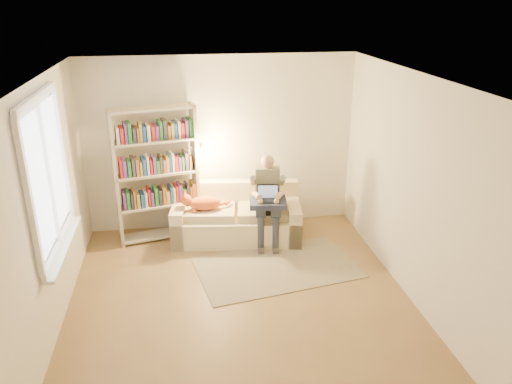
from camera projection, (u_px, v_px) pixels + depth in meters
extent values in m
plane|color=brown|center=(241.00, 304.00, 5.85)|extent=(4.50, 4.50, 0.00)
cube|color=white|center=(238.00, 79.00, 4.88)|extent=(4.00, 4.50, 0.02)
cube|color=silver|center=(45.00, 214.00, 5.07)|extent=(0.02, 4.50, 2.60)
cube|color=silver|center=(415.00, 191.00, 5.66)|extent=(0.02, 4.50, 2.60)
cube|color=silver|center=(221.00, 144.00, 7.43)|extent=(4.00, 0.02, 2.60)
cube|color=silver|center=(283.00, 332.00, 3.30)|extent=(4.00, 0.02, 2.60)
plane|color=white|center=(47.00, 175.00, 5.13)|extent=(0.00, 1.50, 1.50)
cube|color=white|center=(36.00, 98.00, 4.84)|extent=(0.05, 1.50, 0.08)
cube|color=white|center=(60.00, 243.00, 5.43)|extent=(0.05, 1.50, 0.08)
cube|color=white|center=(49.00, 174.00, 5.13)|extent=(0.04, 0.05, 1.50)
cube|color=white|center=(64.00, 247.00, 5.45)|extent=(0.12, 1.52, 0.04)
cube|color=beige|center=(237.00, 226.00, 7.36)|extent=(1.94, 1.08, 0.39)
cube|color=beige|center=(237.00, 193.00, 7.51)|extent=(1.86, 0.44, 0.40)
cube|color=beige|center=(180.00, 221.00, 7.31)|extent=(0.30, 0.85, 0.55)
cube|color=beige|center=(293.00, 220.00, 7.34)|extent=(0.30, 0.85, 0.55)
cube|color=#C9BA93|center=(208.00, 212.00, 7.21)|extent=(0.85, 0.66, 0.11)
cube|color=#C9BA93|center=(265.00, 212.00, 7.23)|extent=(0.85, 0.66, 0.11)
cube|color=gray|center=(267.00, 183.00, 7.14)|extent=(0.37, 0.24, 0.48)
sphere|color=tan|center=(268.00, 162.00, 7.00)|extent=(0.19, 0.19, 0.19)
cube|color=#2D3440|center=(260.00, 208.00, 7.03)|extent=(0.19, 0.40, 0.15)
cube|color=#2D3440|center=(275.00, 207.00, 7.03)|extent=(0.19, 0.40, 0.15)
cylinder|color=#2D3440|center=(261.00, 234.00, 6.97)|extent=(0.10, 0.10, 0.52)
cylinder|color=#2D3440|center=(276.00, 234.00, 6.98)|extent=(0.10, 0.10, 0.52)
ellipsoid|color=orange|center=(207.00, 203.00, 7.13)|extent=(0.48, 0.30, 0.20)
sphere|color=orange|center=(189.00, 200.00, 7.06)|extent=(0.16, 0.16, 0.16)
cylinder|color=orange|center=(224.00, 204.00, 7.20)|extent=(0.22, 0.07, 0.06)
cube|color=#242A40|center=(264.00, 202.00, 6.99)|extent=(0.56, 0.48, 0.08)
cube|color=black|center=(264.00, 200.00, 6.94)|extent=(0.33, 0.25, 0.02)
cube|color=black|center=(263.00, 191.00, 7.00)|extent=(0.31, 0.10, 0.20)
plane|color=#8CA5CC|center=(263.00, 191.00, 7.00)|extent=(0.28, 0.10, 0.27)
cube|color=#C6B696|center=(116.00, 180.00, 6.90)|extent=(0.10, 0.30, 1.97)
cube|color=#C6B696|center=(195.00, 170.00, 7.27)|extent=(0.10, 0.30, 1.97)
cube|color=#C6B696|center=(161.00, 234.00, 7.43)|extent=(1.21, 0.54, 0.03)
cube|color=#C6B696|center=(159.00, 204.00, 7.25)|extent=(1.21, 0.54, 0.03)
cube|color=#C6B696|center=(156.00, 173.00, 7.07)|extent=(1.21, 0.54, 0.03)
cube|color=#C6B696|center=(154.00, 140.00, 6.90)|extent=(1.21, 0.54, 0.03)
cube|color=#C6B696|center=(151.00, 108.00, 6.73)|extent=(1.21, 0.54, 0.03)
cube|color=#333338|center=(158.00, 196.00, 7.20)|extent=(1.03, 0.44, 0.23)
cube|color=#995933|center=(156.00, 164.00, 7.03)|extent=(1.03, 0.44, 0.23)
cube|color=gold|center=(153.00, 131.00, 6.85)|extent=(1.03, 0.44, 0.23)
cylinder|color=beige|center=(189.00, 167.00, 7.22)|extent=(0.11, 0.11, 0.04)
cone|color=beige|center=(202.00, 148.00, 7.06)|extent=(0.16, 0.18, 0.16)
cube|color=gray|center=(277.00, 267.00, 6.61)|extent=(2.25, 1.57, 0.01)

